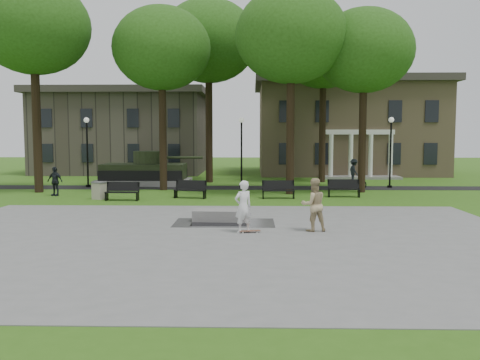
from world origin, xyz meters
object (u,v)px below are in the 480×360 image
(skateboarder, at_px, (243,207))
(trash_bin, at_px, (99,190))
(concrete_block, at_px, (220,215))
(cyclist, at_px, (354,177))
(friend_watching, at_px, (314,205))
(park_bench_0, at_px, (122,191))

(skateboarder, distance_m, trash_bin, 12.56)
(concrete_block, height_order, skateboarder, skateboarder)
(cyclist, bearing_deg, trash_bin, 98.98)
(concrete_block, relative_size, trash_bin, 2.29)
(skateboarder, distance_m, cyclist, 16.49)
(friend_watching, relative_size, trash_bin, 2.02)
(friend_watching, bearing_deg, cyclist, -119.42)
(concrete_block, bearing_deg, park_bench_0, 131.13)
(cyclist, relative_size, park_bench_0, 1.10)
(skateboarder, xyz_separation_m, friend_watching, (2.56, 0.33, 0.03))
(cyclist, bearing_deg, concrete_block, 136.84)
(park_bench_0, bearing_deg, cyclist, 25.41)
(cyclist, distance_m, trash_bin, 15.98)
(skateboarder, bearing_deg, cyclist, -146.28)
(friend_watching, xyz_separation_m, cyclist, (4.36, 14.64, -0.17))
(trash_bin, bearing_deg, park_bench_0, -19.36)
(trash_bin, bearing_deg, cyclist, 19.75)
(skateboarder, height_order, cyclist, cyclist)
(concrete_block, bearing_deg, friend_watching, -31.69)
(concrete_block, height_order, cyclist, cyclist)
(park_bench_0, bearing_deg, skateboarder, -51.51)
(concrete_block, relative_size, friend_watching, 1.13)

